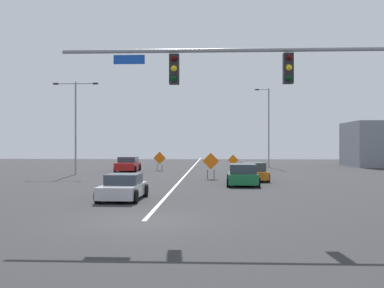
{
  "coord_description": "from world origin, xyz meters",
  "views": [
    {
      "loc": [
        2.42,
        -16.02,
        2.68
      ],
      "look_at": [
        0.59,
        23.95,
        2.72
      ],
      "focal_mm": 43.15,
      "sensor_mm": 36.0,
      "label": 1
    }
  ],
  "objects_px": {
    "street_lamp_mid_right": "(268,124)",
    "construction_sign_left_shoulder": "(160,159)",
    "street_lamp_mid_left": "(76,119)",
    "car_red_passing": "(128,164)",
    "car_silver_distant": "(123,188)",
    "construction_sign_median_near": "(233,161)",
    "car_green_mid": "(243,175)",
    "construction_sign_right_shoulder": "(211,162)",
    "car_orange_near": "(253,172)",
    "traffic_signal_assembly": "(284,83)"
  },
  "relations": [
    {
      "from": "street_lamp_mid_right",
      "to": "construction_sign_left_shoulder",
      "type": "distance_m",
      "value": 14.05
    },
    {
      "from": "street_lamp_mid_left",
      "to": "car_red_passing",
      "type": "distance_m",
      "value": 7.81
    },
    {
      "from": "car_silver_distant",
      "to": "car_red_passing",
      "type": "relative_size",
      "value": 0.87
    },
    {
      "from": "construction_sign_left_shoulder",
      "to": "car_red_passing",
      "type": "xyz_separation_m",
      "value": [
        -3.0,
        -1.64,
        -0.52
      ]
    },
    {
      "from": "construction_sign_median_near",
      "to": "car_green_mid",
      "type": "bearing_deg",
      "value": -90.05
    },
    {
      "from": "street_lamp_mid_right",
      "to": "construction_sign_right_shoulder",
      "type": "height_order",
      "value": "street_lamp_mid_right"
    },
    {
      "from": "construction_sign_left_shoulder",
      "to": "car_red_passing",
      "type": "relative_size",
      "value": 0.43
    },
    {
      "from": "car_orange_near",
      "to": "car_silver_distant",
      "type": "height_order",
      "value": "car_orange_near"
    },
    {
      "from": "car_red_passing",
      "to": "car_orange_near",
      "type": "bearing_deg",
      "value": -45.15
    },
    {
      "from": "car_orange_near",
      "to": "car_red_passing",
      "type": "xyz_separation_m",
      "value": [
        -11.5,
        11.56,
        0.06
      ]
    },
    {
      "from": "construction_sign_right_shoulder",
      "to": "traffic_signal_assembly",
      "type": "bearing_deg",
      "value": -82.5
    },
    {
      "from": "street_lamp_mid_left",
      "to": "construction_sign_left_shoulder",
      "type": "relative_size",
      "value": 4.23
    },
    {
      "from": "car_orange_near",
      "to": "car_red_passing",
      "type": "bearing_deg",
      "value": 134.85
    },
    {
      "from": "car_silver_distant",
      "to": "car_green_mid",
      "type": "distance_m",
      "value": 10.27
    },
    {
      "from": "construction_sign_left_shoulder",
      "to": "street_lamp_mid_right",
      "type": "bearing_deg",
      "value": 28.27
    },
    {
      "from": "construction_sign_left_shoulder",
      "to": "car_silver_distant",
      "type": "bearing_deg",
      "value": -87.38
    },
    {
      "from": "car_orange_near",
      "to": "construction_sign_left_shoulder",
      "type": "bearing_deg",
      "value": 122.79
    },
    {
      "from": "street_lamp_mid_right",
      "to": "construction_sign_right_shoulder",
      "type": "xyz_separation_m",
      "value": [
        -6.56,
        -17.87,
        -3.73
      ]
    },
    {
      "from": "construction_sign_median_near",
      "to": "car_silver_distant",
      "type": "xyz_separation_m",
      "value": [
        -6.34,
        -22.96,
        -0.48
      ]
    },
    {
      "from": "street_lamp_mid_right",
      "to": "construction_sign_right_shoulder",
      "type": "relative_size",
      "value": 4.53
    },
    {
      "from": "car_orange_near",
      "to": "car_red_passing",
      "type": "distance_m",
      "value": 16.3
    },
    {
      "from": "street_lamp_mid_left",
      "to": "car_silver_distant",
      "type": "height_order",
      "value": "street_lamp_mid_left"
    },
    {
      "from": "street_lamp_mid_right",
      "to": "construction_sign_right_shoulder",
      "type": "bearing_deg",
      "value": -110.14
    },
    {
      "from": "construction_sign_left_shoulder",
      "to": "car_orange_near",
      "type": "distance_m",
      "value": 15.71
    },
    {
      "from": "construction_sign_median_near",
      "to": "car_red_passing",
      "type": "relative_size",
      "value": 0.37
    },
    {
      "from": "construction_sign_right_shoulder",
      "to": "car_red_passing",
      "type": "distance_m",
      "value": 12.91
    },
    {
      "from": "street_lamp_mid_right",
      "to": "construction_sign_median_near",
      "type": "xyz_separation_m",
      "value": [
        -4.42,
        -8.68,
        -3.96
      ]
    },
    {
      "from": "construction_sign_right_shoulder",
      "to": "construction_sign_left_shoulder",
      "type": "bearing_deg",
      "value": 115.04
    },
    {
      "from": "construction_sign_right_shoulder",
      "to": "car_red_passing",
      "type": "height_order",
      "value": "construction_sign_right_shoulder"
    },
    {
      "from": "car_red_passing",
      "to": "construction_sign_median_near",
      "type": "bearing_deg",
      "value": -3.47
    },
    {
      "from": "construction_sign_right_shoulder",
      "to": "car_green_mid",
      "type": "distance_m",
      "value": 6.09
    },
    {
      "from": "street_lamp_mid_right",
      "to": "car_silver_distant",
      "type": "distance_m",
      "value": 33.71
    },
    {
      "from": "street_lamp_mid_left",
      "to": "car_red_passing",
      "type": "relative_size",
      "value": 1.81
    },
    {
      "from": "traffic_signal_assembly",
      "to": "car_silver_distant",
      "type": "height_order",
      "value": "traffic_signal_assembly"
    },
    {
      "from": "street_lamp_mid_right",
      "to": "street_lamp_mid_left",
      "type": "height_order",
      "value": "street_lamp_mid_right"
    },
    {
      "from": "traffic_signal_assembly",
      "to": "street_lamp_mid_right",
      "type": "bearing_deg",
      "value": 84.1
    },
    {
      "from": "street_lamp_mid_right",
      "to": "construction_sign_left_shoulder",
      "type": "height_order",
      "value": "street_lamp_mid_right"
    },
    {
      "from": "street_lamp_mid_left",
      "to": "construction_sign_right_shoulder",
      "type": "relative_size",
      "value": 4.05
    },
    {
      "from": "traffic_signal_assembly",
      "to": "car_orange_near",
      "type": "bearing_deg",
      "value": 88.41
    },
    {
      "from": "construction_sign_median_near",
      "to": "street_lamp_mid_left",
      "type": "bearing_deg",
      "value": -161.33
    },
    {
      "from": "traffic_signal_assembly",
      "to": "construction_sign_left_shoulder",
      "type": "bearing_deg",
      "value": 104.24
    },
    {
      "from": "car_orange_near",
      "to": "car_red_passing",
      "type": "relative_size",
      "value": 0.9
    },
    {
      "from": "car_red_passing",
      "to": "traffic_signal_assembly",
      "type": "bearing_deg",
      "value": -69.79
    },
    {
      "from": "construction_sign_right_shoulder",
      "to": "car_silver_distant",
      "type": "xyz_separation_m",
      "value": [
        -4.2,
        -13.77,
        -0.71
      ]
    },
    {
      "from": "car_silver_distant",
      "to": "car_green_mid",
      "type": "bearing_deg",
      "value": 51.98
    },
    {
      "from": "traffic_signal_assembly",
      "to": "car_orange_near",
      "type": "height_order",
      "value": "traffic_signal_assembly"
    },
    {
      "from": "traffic_signal_assembly",
      "to": "construction_sign_median_near",
      "type": "xyz_separation_m",
      "value": [
        -0.5,
        29.22,
        -3.75
      ]
    },
    {
      "from": "car_green_mid",
      "to": "car_orange_near",
      "type": "bearing_deg",
      "value": 75.53
    },
    {
      "from": "street_lamp_mid_right",
      "to": "car_green_mid",
      "type": "distance_m",
      "value": 24.35
    },
    {
      "from": "car_green_mid",
      "to": "car_red_passing",
      "type": "bearing_deg",
      "value": 124.05
    }
  ]
}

